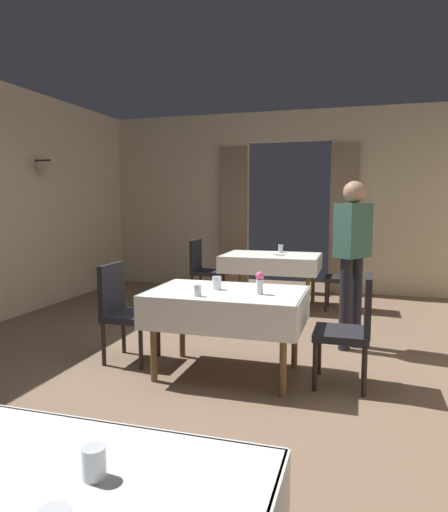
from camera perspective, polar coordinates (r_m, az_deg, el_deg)
The scene contains 15 objects.
ground at distance 4.18m, azimuth -1.38°, elevation -14.57°, with size 10.08×10.08×0.00m, color #7A604C.
wall_back at distance 7.98m, azimuth 7.88°, elevation 6.63°, with size 6.40×0.27×3.00m.
dining_table_mid at distance 4.06m, azimuth 0.36°, elevation -5.66°, with size 1.33×0.89×0.75m.
dining_table_far at distance 6.77m, azimuth 5.81°, elevation -0.56°, with size 1.38×0.95×0.75m.
chair_mid_left at distance 4.55m, azimuth -12.24°, elevation -6.16°, with size 0.44×0.44×0.93m.
chair_mid_right at distance 3.98m, azimuth 15.40°, elevation -8.15°, with size 0.44×0.44×0.93m.
chair_far_right at distance 6.71m, azimuth 14.89°, elevation -2.08°, with size 0.44×0.44×0.93m.
chair_far_left at distance 7.14m, azimuth -2.58°, elevation -1.33°, with size 0.44×0.44×0.93m.
glass_near_b at distance 1.47m, azimuth -15.62°, elevation -23.18°, with size 0.07×0.07×0.09m, color silver.
flower_vase_mid at distance 3.87m, azimuth 4.41°, elevation -3.20°, with size 0.07×0.07×0.19m.
glass_mid_b at distance 4.08m, azimuth -0.94°, elevation -3.33°, with size 0.08×0.08×0.12m, color silver.
glass_mid_c at distance 3.80m, azimuth -3.24°, elevation -4.25°, with size 0.06×0.06×0.09m, color silver.
plate_far_a at distance 6.70m, azimuth 6.65°, elevation 0.17°, with size 0.19×0.19×0.01m, color white.
glass_far_b at distance 7.03m, azimuth 6.96°, elevation 0.92°, with size 0.07×0.07×0.12m, color silver.
person_waiter_by_doorway at distance 4.90m, azimuth 15.44°, elevation 0.69°, with size 0.39×0.42×1.72m.
Camera 1 is at (1.20, -3.71, 1.53)m, focal length 32.67 mm.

